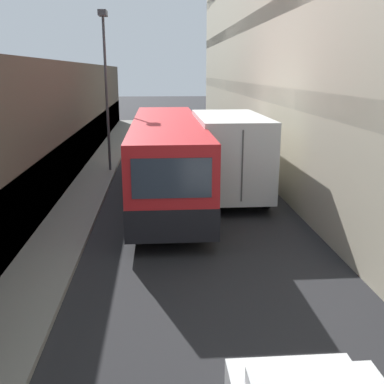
# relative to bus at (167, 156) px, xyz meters

# --- Properties ---
(ground_plane) EXTENTS (150.00, 150.00, 0.00)m
(ground_plane) POSITION_rel_bus_xyz_m (0.69, -2.72, -1.58)
(ground_plane) COLOR #232326
(sidewalk_left) EXTENTS (1.61, 60.00, 0.13)m
(sidewalk_left) POSITION_rel_bus_xyz_m (-3.21, -2.72, -1.52)
(sidewalk_left) COLOR gray
(sidewalk_left) RESTS_ON ground_plane
(building_left_shopfront) EXTENTS (2.40, 60.00, 5.11)m
(building_left_shopfront) POSITION_rel_bus_xyz_m (-5.11, -2.72, 0.74)
(building_left_shopfront) COLOR #51473D
(building_left_shopfront) RESTS_ON ground_plane
(bus) EXTENTS (2.48, 12.01, 2.97)m
(bus) POSITION_rel_bus_xyz_m (0.00, 0.00, 0.00)
(bus) COLOR red
(bus) RESTS_ON ground_plane
(box_truck) EXTENTS (2.42, 7.26, 3.14)m
(box_truck) POSITION_rel_bus_xyz_m (2.34, 0.47, 0.10)
(box_truck) COLOR silver
(box_truck) RESTS_ON ground_plane
(panel_van) EXTENTS (1.86, 4.71, 1.99)m
(panel_van) POSITION_rel_bus_xyz_m (-0.48, 14.27, -0.47)
(panel_van) COLOR silver
(panel_van) RESTS_ON ground_plane
(street_lamp) EXTENTS (0.36, 0.80, 7.18)m
(street_lamp) POSITION_rel_bus_xyz_m (-2.65, 4.55, 3.48)
(street_lamp) COLOR #38383D
(street_lamp) RESTS_ON sidewalk_left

